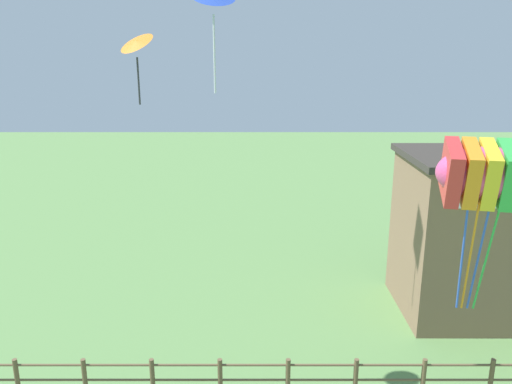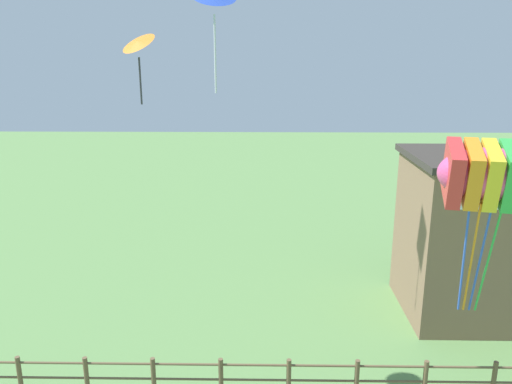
{
  "view_description": "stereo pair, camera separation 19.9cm",
  "coord_description": "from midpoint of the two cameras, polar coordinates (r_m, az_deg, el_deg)",
  "views": [
    {
      "loc": [
        0.06,
        -5.6,
        9.66
      ],
      "look_at": [
        0.0,
        8.97,
        5.69
      ],
      "focal_mm": 35.0,
      "sensor_mm": 36.0,
      "label": 1
    },
    {
      "loc": [
        0.26,
        -5.6,
        9.66
      ],
      "look_at": [
        0.0,
        8.97,
        5.69
      ],
      "focal_mm": 35.0,
      "sensor_mm": 36.0,
      "label": 2
    }
  ],
  "objects": [
    {
      "name": "kite_rainbow_parafoil",
      "position": [
        13.28,
        25.45,
        1.77
      ],
      "size": [
        2.67,
        2.08,
        4.42
      ],
      "color": "#E54C8C"
    },
    {
      "name": "wooden_fence",
      "position": [
        15.44,
        0.25,
        -20.26
      ],
      "size": [
        17.9,
        0.14,
        1.24
      ],
      "color": "brown",
      "rests_on": "ground_plane"
    },
    {
      "name": "kite_orange_delta",
      "position": [
        13.77,
        -12.9,
        16.14
      ],
      "size": [
        1.23,
        1.21,
        1.87
      ],
      "color": "orange"
    }
  ]
}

